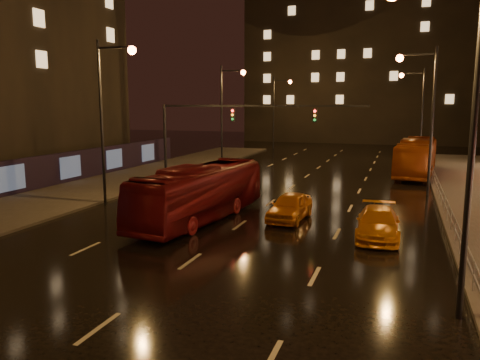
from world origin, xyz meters
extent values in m
plane|color=black|center=(0.00, 20.00, 0.00)|extent=(140.00, 140.00, 0.00)
cube|color=#38332D|center=(-13.50, 15.00, 0.07)|extent=(7.00, 70.00, 0.15)
cube|color=black|center=(4.00, 72.00, 18.00)|extent=(44.00, 16.00, 36.00)
cube|color=black|center=(-17.20, 12.00, 1.25)|extent=(0.30, 46.00, 2.50)
cylinder|color=black|center=(-9.60, 20.00, 3.10)|extent=(0.22, 0.22, 6.20)
cube|color=black|center=(-2.00, 20.00, 6.10)|extent=(15.20, 0.14, 0.14)
cube|color=black|center=(-4.00, 20.00, 5.45)|extent=(0.32, 0.18, 0.95)
cube|color=black|center=(2.00, 20.00, 5.45)|extent=(0.32, 0.18, 0.95)
sphere|color=#FF1E19|center=(-4.00, 19.88, 5.75)|extent=(0.18, 0.18, 0.18)
cylinder|color=black|center=(9.60, 2.00, 5.00)|extent=(0.18, 0.18, 10.00)
cylinder|color=#99999E|center=(10.20, 44.00, 0.65)|extent=(0.04, 0.04, 1.00)
cube|color=#99999E|center=(10.20, 18.00, 1.10)|extent=(0.05, 56.00, 0.05)
cube|color=#99999E|center=(10.20, 18.00, 0.70)|extent=(0.05, 56.00, 0.05)
imported|color=#600D11|center=(-2.38, 10.39, 1.50)|extent=(3.63, 10.96, 3.00)
imported|color=maroon|center=(9.00, 31.54, 1.63)|extent=(3.85, 11.93, 3.27)
imported|color=#CA6C13|center=(2.19, 12.00, 0.73)|extent=(1.98, 4.40, 1.47)
imported|color=#C87012|center=(6.88, 10.02, 0.69)|extent=(2.12, 4.82, 1.38)
camera|label=1|loc=(7.78, -12.27, 6.19)|focal=35.00mm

